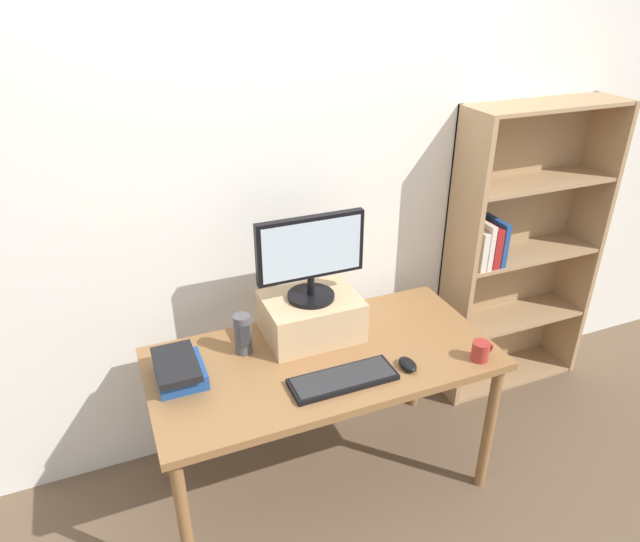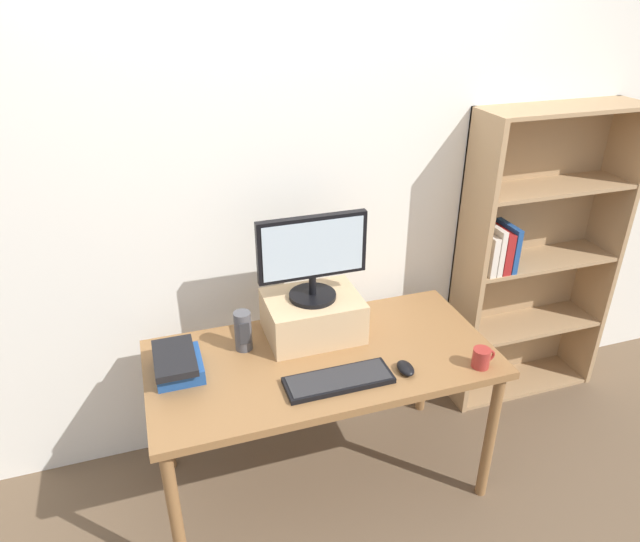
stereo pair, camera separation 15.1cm
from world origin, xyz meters
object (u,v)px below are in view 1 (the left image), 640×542
object	(u,v)px
computer_monitor	(311,255)
keyboard	(343,379)
riser_box	(311,316)
coffee_mug	(481,351)
desk	(323,369)
desk_speaker	(243,334)
bookshelf_unit	(516,251)
computer_mouse	(408,364)
book_stack	(179,370)

from	to	relation	value
computer_monitor	keyboard	distance (m)	0.54
riser_box	coffee_mug	xyz separation A→B (m)	(0.60, -0.45, -0.05)
desk	desk_speaker	bearing A→B (deg)	152.88
bookshelf_unit	computer_mouse	world-z (taller)	bookshelf_unit
computer_monitor	desk_speaker	size ratio (longest dim) A/B	2.61
bookshelf_unit	riser_box	size ratio (longest dim) A/B	3.92
desk	bookshelf_unit	distance (m)	1.38
book_stack	coffee_mug	bearing A→B (deg)	-16.06
keyboard	desk_speaker	world-z (taller)	desk_speaker
keyboard	desk_speaker	distance (m)	0.48
keyboard	book_stack	distance (m)	0.66
keyboard	computer_mouse	bearing A→B (deg)	-3.99
desk	computer_monitor	distance (m)	0.51
book_stack	computer_monitor	bearing A→B (deg)	9.57
computer_monitor	coffee_mug	xyz separation A→B (m)	(0.60, -0.45, -0.36)
desk	book_stack	distance (m)	0.62
computer_mouse	coffee_mug	distance (m)	0.32
computer_monitor	desk_speaker	xyz separation A→B (m)	(-0.32, -0.02, -0.31)
keyboard	coffee_mug	size ratio (longest dim) A/B	4.28
keyboard	computer_mouse	size ratio (longest dim) A/B	4.22
riser_box	coffee_mug	size ratio (longest dim) A/B	4.10
book_stack	desk_speaker	world-z (taller)	desk_speaker
computer_mouse	book_stack	xyz separation A→B (m)	(-0.89, 0.28, 0.03)
coffee_mug	bookshelf_unit	bearing A→B (deg)	42.59
bookshelf_unit	book_stack	xyz separation A→B (m)	(-1.91, -0.30, -0.05)
book_stack	coffee_mug	size ratio (longest dim) A/B	2.62
computer_monitor	desk_speaker	distance (m)	0.45
riser_box	computer_monitor	bearing A→B (deg)	-90.00
riser_box	coffee_mug	distance (m)	0.75
desk	coffee_mug	xyz separation A→B (m)	(0.61, -0.28, 0.12)
coffee_mug	book_stack	bearing A→B (deg)	163.94
computer_monitor	book_stack	world-z (taller)	computer_monitor
coffee_mug	desk_speaker	world-z (taller)	desk_speaker
desk	keyboard	world-z (taller)	keyboard
coffee_mug	keyboard	bearing A→B (deg)	172.01
computer_monitor	computer_mouse	bearing A→B (deg)	-54.23
riser_box	computer_monitor	distance (m)	0.31
bookshelf_unit	computer_monitor	size ratio (longest dim) A/B	3.44
book_stack	coffee_mug	distance (m)	1.26
book_stack	desk_speaker	distance (m)	0.31
computer_monitor	coffee_mug	size ratio (longest dim) A/B	4.67
riser_box	desk_speaker	world-z (taller)	riser_box
riser_box	book_stack	distance (m)	0.62
riser_box	computer_monitor	xyz separation A→B (m)	(0.00, -0.00, 0.31)
riser_box	computer_mouse	distance (m)	0.48
bookshelf_unit	book_stack	distance (m)	1.94
computer_mouse	coffee_mug	world-z (taller)	coffee_mug
computer_mouse	coffee_mug	bearing A→B (deg)	-11.54
desk	riser_box	distance (m)	0.24
coffee_mug	desk_speaker	size ratio (longest dim) A/B	0.56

